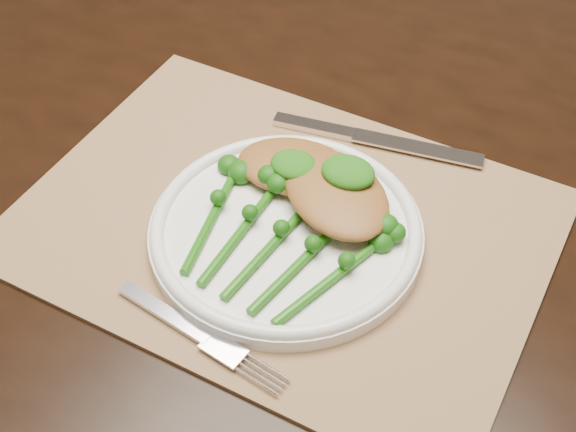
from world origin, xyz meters
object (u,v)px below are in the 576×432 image
at_px(dinner_plate, 286,230).
at_px(broccolini_bundle, 269,249).
at_px(dining_table, 273,332).
at_px(placemat, 283,225).
at_px(chicken_fillet_left, 295,166).

bearing_deg(dinner_plate, broccolini_bundle, -89.99).
height_order(dining_table, placemat, placemat).
height_order(placemat, chicken_fillet_left, chicken_fillet_left).
distance_m(placemat, chicken_fillet_left, 0.06).
xyz_separation_m(placemat, dinner_plate, (0.01, -0.02, 0.01)).
xyz_separation_m(chicken_fillet_left, broccolini_bundle, (0.03, -0.10, -0.01)).
bearing_deg(broccolini_bundle, chicken_fillet_left, 110.26).
bearing_deg(placemat, chicken_fillet_left, 105.22).
bearing_deg(dining_table, chicken_fillet_left, -42.11).
distance_m(dinner_plate, chicken_fillet_left, 0.07).
xyz_separation_m(dinner_plate, broccolini_bundle, (0.00, -0.03, 0.01)).
distance_m(dining_table, placemat, 0.40).
xyz_separation_m(dining_table, chicken_fillet_left, (0.06, -0.06, 0.40)).
height_order(dining_table, chicken_fillet_left, chicken_fillet_left).
bearing_deg(dining_table, dinner_plate, -53.50).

